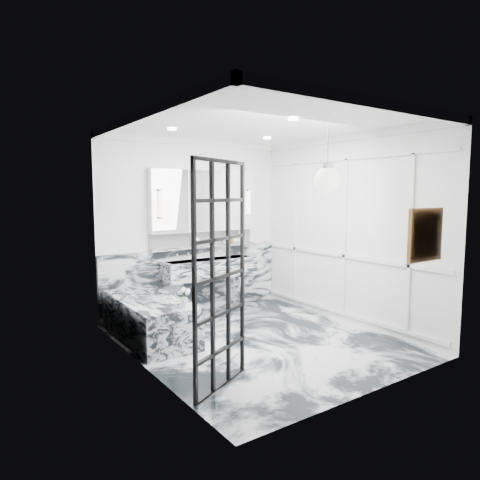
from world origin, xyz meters
TOP-DOWN VIEW (x-y plane):
  - floor at (0.00, 0.00)m, footprint 3.60×3.60m
  - ceiling at (0.00, 0.00)m, footprint 3.60×3.60m
  - wall_back at (0.00, 1.80)m, footprint 3.60×0.00m
  - wall_front at (0.00, -1.80)m, footprint 3.60×0.00m
  - wall_left at (-1.60, 0.00)m, footprint 0.00×3.60m
  - wall_right at (1.60, 0.00)m, footprint 0.00×3.60m
  - marble_clad_back at (0.00, 1.78)m, footprint 3.18×0.05m
  - marble_clad_left at (-1.59, 0.00)m, footprint 0.02×3.56m
  - panel_molding at (1.58, 0.00)m, footprint 0.03×3.40m
  - soap_bottle_a at (0.84, 1.71)m, footprint 0.12×0.12m
  - soap_bottle_b at (0.56, 1.71)m, footprint 0.11×0.11m
  - soap_bottle_c at (0.74, 1.71)m, footprint 0.14×0.14m
  - face_pot at (-0.02, 1.71)m, footprint 0.14×0.14m
  - amber_bottle at (0.68, 1.71)m, footprint 0.04×0.04m
  - flower_vase at (-0.99, 0.23)m, footprint 0.07×0.07m
  - crittall_door at (-1.14, -0.86)m, footprint 0.81×0.42m
  - artwork at (0.86, -1.76)m, footprint 0.47×0.05m
  - pendant_light at (-0.12, -1.26)m, footprint 0.26×0.26m
  - trough_sink at (0.15, 1.55)m, footprint 1.60×0.45m
  - ledge at (0.15, 1.72)m, footprint 1.90×0.14m
  - subway_tile at (0.15, 1.78)m, footprint 1.90×0.03m
  - mirror_cabinet at (0.15, 1.73)m, footprint 1.90×0.16m
  - sconce_left at (-0.67, 1.63)m, footprint 0.07×0.07m
  - sconce_right at (0.97, 1.63)m, footprint 0.07×0.07m
  - bathtub at (-1.18, 0.90)m, footprint 0.75×1.65m

SIDE VIEW (x-z plane):
  - floor at x=0.00m, z-range 0.00..0.00m
  - bathtub at x=-1.18m, z-range 0.00..0.55m
  - marble_clad_back at x=0.00m, z-range 0.00..1.05m
  - flower_vase at x=-0.99m, z-range 0.55..0.67m
  - trough_sink at x=0.15m, z-range 0.58..0.88m
  - ledge at x=0.15m, z-range 1.05..1.09m
  - crittall_door at x=-1.14m, z-range 0.00..2.24m
  - amber_bottle at x=0.68m, z-range 1.09..1.19m
  - soap_bottle_c at x=0.74m, z-range 1.09..1.23m
  - face_pot at x=-0.02m, z-range 1.09..1.24m
  - soap_bottle_b at x=0.56m, z-range 1.09..1.27m
  - soap_bottle_a at x=0.84m, z-range 1.09..1.32m
  - subway_tile at x=0.15m, z-range 1.09..1.32m
  - panel_molding at x=1.58m, z-range 0.15..2.45m
  - marble_clad_left at x=-1.59m, z-range 0.00..2.68m
  - wall_back at x=0.00m, z-range -0.40..3.20m
  - wall_front at x=0.00m, z-range -0.40..3.20m
  - wall_left at x=-1.60m, z-range -0.40..3.20m
  - wall_right at x=1.60m, z-range -0.40..3.20m
  - artwork at x=0.86m, z-range 1.26..1.73m
  - sconce_left at x=-0.67m, z-range 1.58..1.98m
  - sconce_right at x=0.97m, z-range 1.58..1.98m
  - mirror_cabinet at x=0.15m, z-range 1.32..2.32m
  - pendant_light at x=-0.12m, z-range 1.94..2.20m
  - ceiling at x=0.00m, z-range 2.80..2.80m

